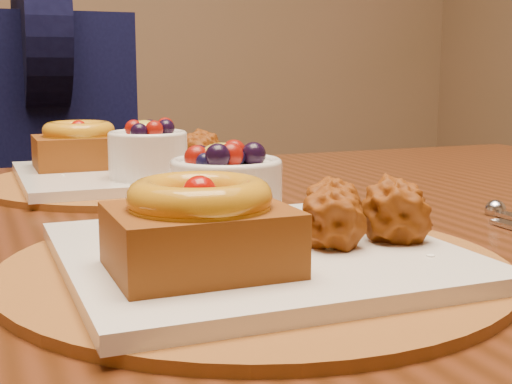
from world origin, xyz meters
TOP-DOWN VIEW (x-y plane):
  - dining_table at (-0.05, -0.11)m, footprint 1.60×0.90m
  - place_setting_near at (-0.05, -0.32)m, footprint 0.38×0.38m
  - place_setting_far at (-0.05, 0.11)m, footprint 0.38×0.38m
  - chair_far at (-0.12, 0.84)m, footprint 0.46×0.46m
  - diner at (-0.08, 0.90)m, footprint 0.49×0.48m

SIDE VIEW (x-z plane):
  - chair_far at x=-0.12m, z-range 0.05..0.91m
  - dining_table at x=-0.05m, z-range 0.30..1.06m
  - place_setting_near at x=-0.05m, z-range 0.74..0.83m
  - place_setting_far at x=-0.05m, z-range 0.74..0.83m
  - diner at x=-0.08m, z-range 0.45..1.25m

